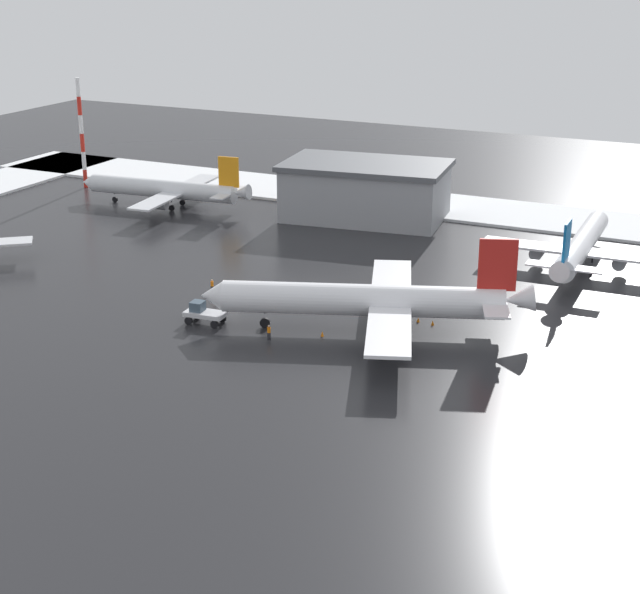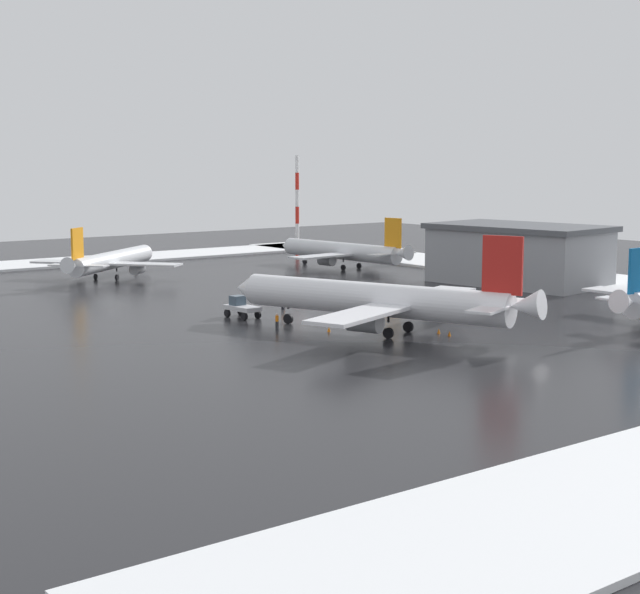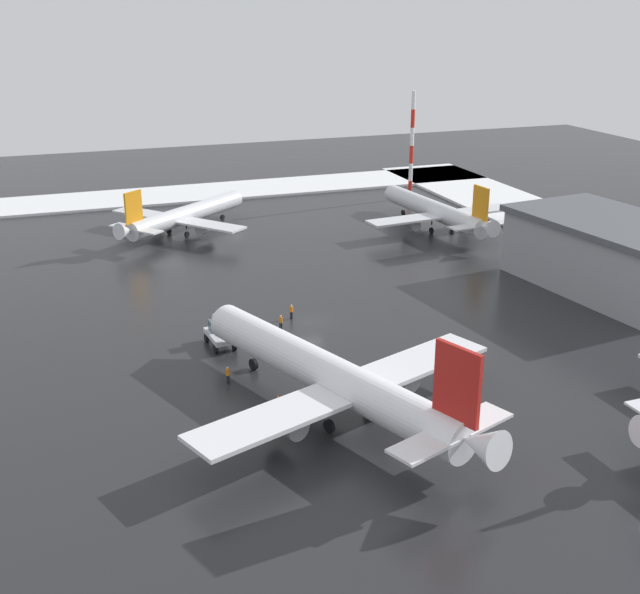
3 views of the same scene
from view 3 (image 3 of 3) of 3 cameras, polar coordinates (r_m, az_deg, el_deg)
The scene contains 14 objects.
ground_plane at distance 89.30m, azimuth -0.60°, elevation -1.81°, with size 240.00×240.00×0.00m, color #232326.
snow_bank_right at distance 151.45m, azimuth -8.96°, elevation 7.30°, with size 14.00×116.00×0.43m, color white.
airplane_parked_portside at distance 68.51m, azimuth 0.90°, elevation -5.66°, with size 35.36×29.89×10.89m.
airplane_distant_tail at distance 126.69m, azimuth 8.25°, elevation 6.09°, with size 30.44×25.31×9.03m.
airplane_far_rear at distance 125.09m, azimuth -9.62°, elevation 5.76°, with size 21.72×24.04×8.57m.
pushback_tug at distance 83.63m, azimuth -7.19°, elevation -2.60°, with size 4.77×2.65×2.50m.
ground_crew_beside_wing at distance 89.96m, azimuth -2.05°, elevation -0.98°, with size 0.36×0.36×1.71m.
ground_crew_mid_apron at distance 75.45m, azimuth -6.57°, elevation -5.46°, with size 0.36×0.36×1.71m.
ground_crew_by_nose_gear at distance 87.02m, azimuth -2.81°, elevation -1.75°, with size 0.36×0.36×1.71m.
antenna_mast at distance 145.92m, azimuth 6.54°, elevation 10.65°, with size 0.70×0.70×19.03m.
cargo_hangar at distance 104.77m, azimuth 19.97°, elevation 2.89°, with size 26.67×17.99×8.80m.
traffic_cone_near_nose at distance 68.57m, azimuth 5.87°, elevation -8.88°, with size 0.36×0.36×0.55m, color orange.
traffic_cone_mid_line at distance 67.08m, azimuth 6.36°, elevation -9.61°, with size 0.36×0.36×0.55m, color orange.
traffic_cone_wingtip_side at distance 72.41m, azimuth -3.01°, elevation -7.13°, with size 0.36×0.36×0.55m, color orange.
Camera 3 is at (-78.28, 26.86, 33.55)m, focal length 45.00 mm.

